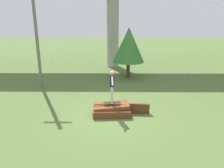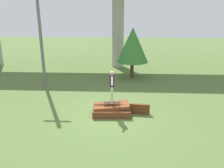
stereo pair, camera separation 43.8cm
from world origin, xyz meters
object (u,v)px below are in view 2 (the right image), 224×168
Objects in this scene: tree_behind_left at (133,45)px; skateboard at (112,102)px; skater at (112,84)px; utility_pole at (39,21)px.

skateboard is at bearing -100.11° from tree_behind_left.
skateboard is 0.53× the size of skater.
utility_pole is 2.17× the size of tree_behind_left.
skateboard is 7.24m from tree_behind_left.
utility_pole is at bearing -157.59° from tree_behind_left.
tree_behind_left reaches higher than skater.
utility_pole reaches higher than skater.
tree_behind_left is (1.22, 6.86, 1.02)m from skater.
skater is at bearing -100.11° from tree_behind_left.
utility_pole reaches higher than skateboard.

